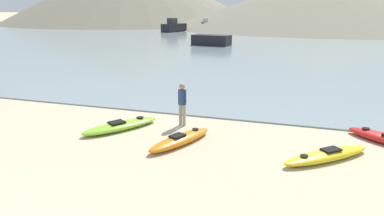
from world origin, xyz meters
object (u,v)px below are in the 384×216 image
kayak_on_sand_4 (327,155)px  moored_boat_3 (174,27)px  kayak_on_sand_2 (180,140)px  moored_boat_2 (205,26)px  moored_boat_1 (211,40)px  kayak_on_sand_0 (121,126)px  person_near_waterline (182,102)px

kayak_on_sand_4 → moored_boat_3: size_ratio=0.54×
kayak_on_sand_2 → kayak_on_sand_4: bearing=1.6°
moored_boat_2 → kayak_on_sand_2: bearing=-74.3°
moored_boat_1 → kayak_on_sand_0: bearing=-80.9°
kayak_on_sand_0 → moored_boat_3: 51.11m
kayak_on_sand_0 → moored_boat_3: (-16.56, 48.35, 0.71)m
person_near_waterline → moored_boat_1: size_ratio=0.36×
moored_boat_3 → kayak_on_sand_0: bearing=-71.1°
kayak_on_sand_2 → moored_boat_1: moored_boat_1 is taller
kayak_on_sand_2 → person_near_waterline: 2.08m
moored_boat_1 → moored_boat_2: bearing=107.9°
kayak_on_sand_2 → moored_boat_2: 57.54m
moored_boat_2 → moored_boat_3: moored_boat_3 is taller
kayak_on_sand_4 → moored_boat_2: moored_boat_2 is taller
moored_boat_1 → moored_boat_2: size_ratio=1.06×
moored_boat_1 → moored_boat_3: 22.73m
kayak_on_sand_4 → person_near_waterline: size_ratio=1.67×
kayak_on_sand_2 → moored_boat_3: bearing=111.3°
kayak_on_sand_4 → person_near_waterline: bearing=161.2°
kayak_on_sand_2 → moored_boat_1: 30.55m
kayak_on_sand_2 → moored_boat_3: moored_boat_3 is taller
kayak_on_sand_4 → person_near_waterline: person_near_waterline is taller
kayak_on_sand_2 → moored_boat_2: moored_boat_2 is taller
kayak_on_sand_0 → moored_boat_2: (-12.99, 54.69, 0.66)m
kayak_on_sand_0 → person_near_waterline: person_near_waterline is taller
kayak_on_sand_4 → moored_boat_1: size_ratio=0.61×
kayak_on_sand_0 → moored_boat_3: bearing=108.9°
kayak_on_sand_0 → moored_boat_2: bearing=103.4°
kayak_on_sand_4 → moored_boat_1: 31.78m
moored_boat_3 → moored_boat_1: bearing=-58.4°
moored_boat_2 → person_near_waterline: bearing=-74.4°
kayak_on_sand_4 → person_near_waterline: 5.38m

